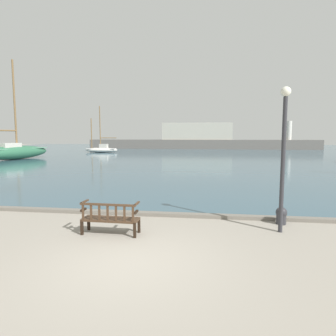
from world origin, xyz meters
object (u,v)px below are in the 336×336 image
at_px(sailboat_mid_port, 101,149).
at_px(lamp_post, 284,145).
at_px(park_bench, 110,218).
at_px(mooring_bollard, 281,215).
at_px(sailboat_mid_starboard, 15,151).

xyz_separation_m(sailboat_mid_port, lamp_post, (19.13, -37.01, 1.86)).
xyz_separation_m(park_bench, mooring_bollard, (5.01, 1.67, -0.18)).
bearing_deg(sailboat_mid_port, mooring_bollard, -61.88).
xyz_separation_m(sailboat_mid_starboard, sailboat_mid_port, (4.79, 14.55, -0.33)).
height_order(park_bench, mooring_bollard, park_bench).
relative_size(sailboat_mid_starboard, sailboat_mid_port, 1.52).
height_order(mooring_bollard, lamp_post, lamp_post).
xyz_separation_m(sailboat_mid_port, mooring_bollard, (19.34, -36.20, -0.36)).
xyz_separation_m(sailboat_mid_starboard, mooring_bollard, (24.14, -21.65, -0.69)).
xyz_separation_m(park_bench, lamp_post, (4.80, 0.86, 2.03)).
relative_size(park_bench, lamp_post, 0.39).
distance_m(sailboat_mid_starboard, sailboat_mid_port, 15.32).
bearing_deg(mooring_bollard, sailboat_mid_port, 118.12).
height_order(park_bench, sailboat_mid_port, sailboat_mid_port).
height_order(sailboat_mid_port, lamp_post, sailboat_mid_port).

